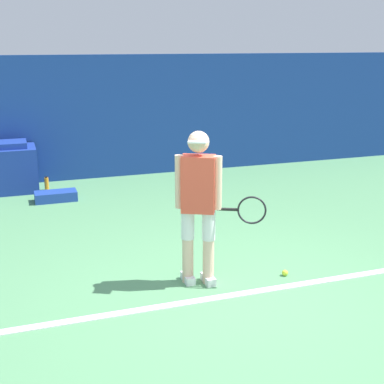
# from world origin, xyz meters

# --- Properties ---
(ground_plane) EXTENTS (24.00, 24.00, 0.00)m
(ground_plane) POSITION_xyz_m (0.00, 0.00, 0.00)
(ground_plane) COLOR #518C5B
(back_wall) EXTENTS (24.00, 0.10, 2.27)m
(back_wall) POSITION_xyz_m (0.00, 5.46, 1.14)
(back_wall) COLOR navy
(back_wall) RESTS_ON ground_plane
(court_baseline) EXTENTS (21.60, 0.10, 0.01)m
(court_baseline) POSITION_xyz_m (0.00, 0.07, 0.01)
(court_baseline) COLOR white
(court_baseline) RESTS_ON ground_plane
(tennis_player) EXTENTS (0.86, 0.48, 1.64)m
(tennis_player) POSITION_xyz_m (-0.22, 0.48, 0.91)
(tennis_player) COLOR beige
(tennis_player) RESTS_ON ground_plane
(tennis_ball) EXTENTS (0.07, 0.07, 0.07)m
(tennis_ball) POSITION_xyz_m (0.74, 0.33, 0.03)
(tennis_ball) COLOR #D1E533
(tennis_ball) RESTS_ON ground_plane
(covered_chair) EXTENTS (0.92, 0.75, 0.86)m
(covered_chair) POSITION_xyz_m (-2.07, 4.99, 0.41)
(covered_chair) COLOR navy
(covered_chair) RESTS_ON ground_plane
(equipment_bag) EXTENTS (0.66, 0.33, 0.16)m
(equipment_bag) POSITION_xyz_m (-1.39, 4.12, 0.08)
(equipment_bag) COLOR #1E3D99
(equipment_bag) RESTS_ON ground_plane
(water_bottle) EXTENTS (0.07, 0.07, 0.25)m
(water_bottle) POSITION_xyz_m (-1.48, 4.83, 0.11)
(water_bottle) COLOR orange
(water_bottle) RESTS_ON ground_plane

